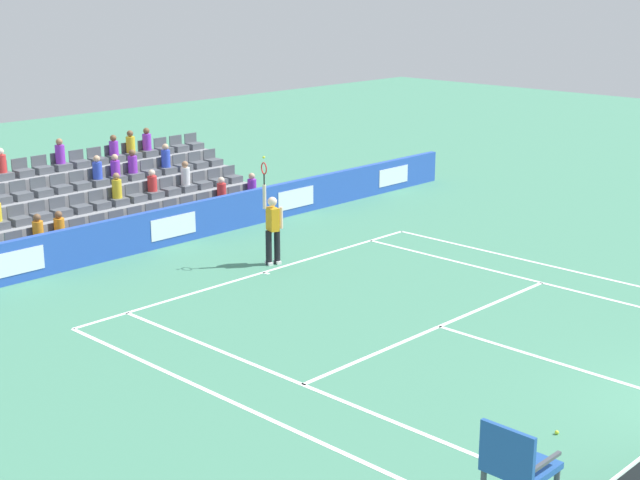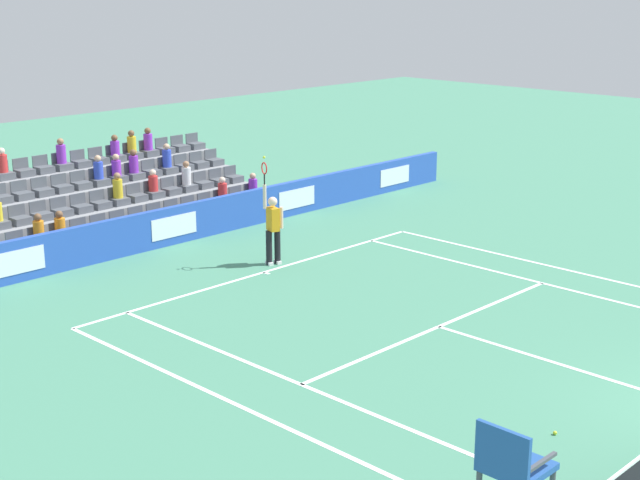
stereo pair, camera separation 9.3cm
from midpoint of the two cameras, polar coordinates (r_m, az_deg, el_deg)
The scene contains 12 objects.
line_baseline at distance 23.70m, azimuth -3.55°, elevation -1.96°, with size 10.97×0.10×0.01m, color white.
line_service at distance 20.21m, azimuth 7.11°, elevation -5.21°, with size 8.23×0.10×0.01m, color white.
line_centre_service at distance 18.63m, azimuth 15.05°, elevation -7.50°, with size 0.10×6.40×0.01m, color white.
line_singles_sideline_left at distance 17.04m, azimuth -0.12°, elevation -9.19°, with size 0.10×11.89×0.01m, color white.
line_singles_sideline_right at distance 23.26m, azimuth 14.13°, elevation -2.77°, with size 0.10×11.89×0.01m, color white.
line_doubles_sideline_left at distance 16.17m, azimuth -3.55°, elevation -10.64°, with size 0.10×11.89×0.01m, color white.
line_doubles_sideline_right at distance 24.41m, azimuth 15.75°, elevation -2.01°, with size 0.10×11.89×0.01m, color white.
line_centre_mark at distance 23.63m, azimuth -3.38°, elevation -2.01°, with size 0.10×0.20×0.01m, color white.
sponsor_barrier at distance 26.33m, azimuth -9.10°, elevation 0.86°, with size 23.76×0.22×1.06m.
tennis_player at distance 24.10m, azimuth -3.01°, elevation 0.79°, with size 0.51×0.42×2.85m.
stadium_stand at distance 28.64m, azimuth -12.67°, elevation 2.19°, with size 8.68×3.80×2.62m.
loose_tennis_ball at distance 16.03m, azimuth 13.98°, elevation -11.24°, with size 0.07×0.07×0.07m, color #D1E533.
Camera 1 is at (15.27, 4.77, 7.15)m, focal length 52.85 mm.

